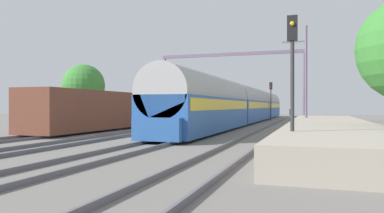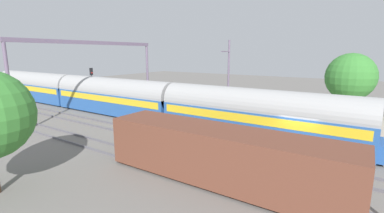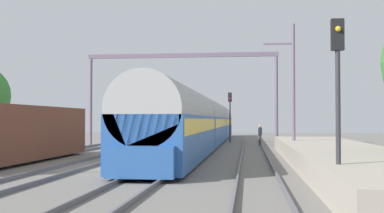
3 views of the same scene
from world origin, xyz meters
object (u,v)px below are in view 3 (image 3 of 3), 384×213
freight_car (16,133)px  person_crossing (260,133)px  railway_signal_far (230,110)px  passenger_train (204,122)px  railway_signal_near (338,82)px  catenary_gantry (181,76)px

freight_car → person_crossing: bearing=54.6°
freight_car → railway_signal_far: bearing=67.1°
freight_car → railway_signal_far: size_ratio=2.72×
passenger_train → railway_signal_near: 27.43m
freight_car → railway_signal_far: 25.65m
freight_car → railway_signal_near: 17.10m
freight_car → person_crossing: (12.68, 17.85, -0.44)m
railway_signal_near → freight_car: bearing=146.9°
railway_signal_far → freight_car: bearing=-112.9°
passenger_train → railway_signal_far: (1.92, 6.19, 1.10)m
passenger_train → railway_signal_near: bearing=-76.9°
catenary_gantry → freight_car: bearing=-108.7°
person_crossing → freight_car: bearing=-47.3°
passenger_train → railway_signal_far: 6.57m
catenary_gantry → person_crossing: bearing=0.4°
freight_car → catenary_gantry: 19.31m
railway_signal_near → catenary_gantry: bearing=106.9°
passenger_train → catenary_gantry: size_ratio=2.99×
freight_car → catenary_gantry: size_ratio=0.79×
passenger_train → person_crossing: (4.65, 0.45, -0.94)m
person_crossing → railway_signal_far: 6.68m
railway_signal_near → catenary_gantry: 28.43m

